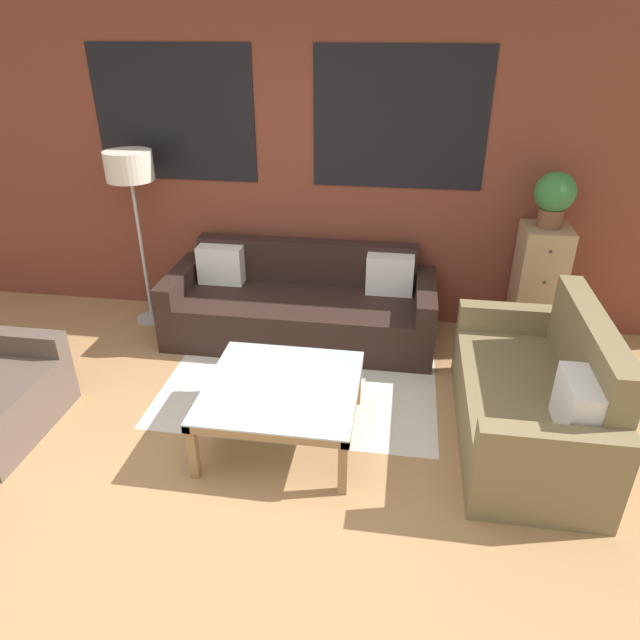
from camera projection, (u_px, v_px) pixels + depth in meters
name	position (u px, v px, depth m)	size (l,w,h in m)	color
ground_plane	(211.00, 488.00, 3.43)	(16.00, 16.00, 0.00)	#AD7F51
wall_back_brick	(286.00, 164.00, 4.91)	(8.40, 0.09, 2.80)	brown
rug	(300.00, 384.00, 4.42)	(2.08, 1.42, 0.00)	silver
couch_dark	(301.00, 307.00, 4.99)	(2.28, 0.88, 0.78)	black
settee_vintage	(533.00, 400.00, 3.71)	(0.80, 1.62, 0.92)	olive
coffee_table	(282.00, 392.00, 3.70)	(0.99, 0.99, 0.42)	silver
floor_lamp	(130.00, 175.00, 4.75)	(0.40, 0.40, 1.56)	#B2B2B7
drawer_cabinet	(537.00, 287.00, 4.79)	(0.37, 0.43, 1.04)	tan
potted_plant	(554.00, 196.00, 4.43)	(0.31, 0.31, 0.44)	brown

